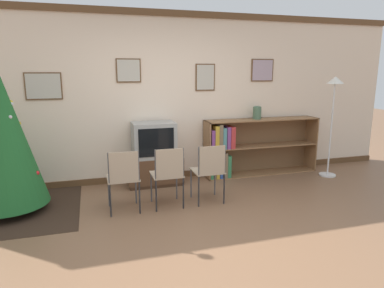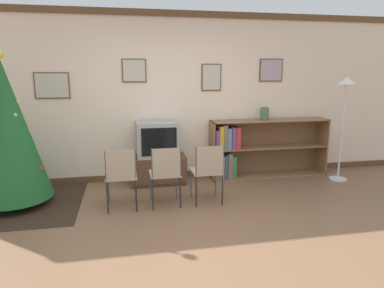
{
  "view_description": "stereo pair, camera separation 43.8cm",
  "coord_description": "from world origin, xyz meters",
  "px_view_note": "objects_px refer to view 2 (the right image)",
  "views": [
    {
      "loc": [
        -1.14,
        -3.27,
        1.78
      ],
      "look_at": [
        0.18,
        1.2,
        0.78
      ],
      "focal_mm": 32.0,
      "sensor_mm": 36.0,
      "label": 1
    },
    {
      "loc": [
        -0.72,
        -3.37,
        1.78
      ],
      "look_at": [
        0.18,
        1.2,
        0.78
      ],
      "focal_mm": 32.0,
      "sensor_mm": 36.0,
      "label": 2
    }
  ],
  "objects_px": {
    "folding_chair_left": "(121,175)",
    "standing_lamp": "(345,102)",
    "television": "(158,139)",
    "bookshelf": "(249,149)",
    "folding_chair_center": "(166,173)",
    "tv_console": "(158,169)",
    "christmas_tree": "(8,132)",
    "vase": "(265,113)",
    "folding_chair_right": "(208,170)"
  },
  "relations": [
    {
      "from": "television",
      "to": "folding_chair_right",
      "type": "xyz_separation_m",
      "value": [
        0.57,
        -1.0,
        -0.25
      ]
    },
    {
      "from": "folding_chair_left",
      "to": "standing_lamp",
      "type": "xyz_separation_m",
      "value": [
        3.52,
        0.6,
        0.83
      ]
    },
    {
      "from": "tv_console",
      "to": "television",
      "type": "height_order",
      "value": "television"
    },
    {
      "from": "television",
      "to": "christmas_tree",
      "type": "bearing_deg",
      "value": -164.63
    },
    {
      "from": "television",
      "to": "folding_chair_center",
      "type": "relative_size",
      "value": 0.8
    },
    {
      "from": "christmas_tree",
      "to": "folding_chair_left",
      "type": "distance_m",
      "value": 1.58
    },
    {
      "from": "television",
      "to": "bookshelf",
      "type": "height_order",
      "value": "television"
    },
    {
      "from": "tv_console",
      "to": "vase",
      "type": "relative_size",
      "value": 3.93
    },
    {
      "from": "tv_console",
      "to": "folding_chair_right",
      "type": "bearing_deg",
      "value": -60.34
    },
    {
      "from": "tv_console",
      "to": "folding_chair_center",
      "type": "height_order",
      "value": "folding_chair_center"
    },
    {
      "from": "tv_console",
      "to": "folding_chair_right",
      "type": "relative_size",
      "value": 1.05
    },
    {
      "from": "folding_chair_right",
      "to": "bookshelf",
      "type": "relative_size",
      "value": 0.4
    },
    {
      "from": "folding_chair_center",
      "to": "christmas_tree",
      "type": "bearing_deg",
      "value": 167.12
    },
    {
      "from": "folding_chair_left",
      "to": "folding_chair_right",
      "type": "distance_m",
      "value": 1.14
    },
    {
      "from": "folding_chair_center",
      "to": "folding_chair_right",
      "type": "distance_m",
      "value": 0.57
    },
    {
      "from": "folding_chair_left",
      "to": "vase",
      "type": "distance_m",
      "value": 2.68
    },
    {
      "from": "folding_chair_left",
      "to": "vase",
      "type": "relative_size",
      "value": 3.74
    },
    {
      "from": "folding_chair_right",
      "to": "bookshelf",
      "type": "bearing_deg",
      "value": 47.34
    },
    {
      "from": "folding_chair_left",
      "to": "standing_lamp",
      "type": "height_order",
      "value": "standing_lamp"
    },
    {
      "from": "christmas_tree",
      "to": "folding_chair_right",
      "type": "distance_m",
      "value": 2.65
    },
    {
      "from": "tv_console",
      "to": "television",
      "type": "distance_m",
      "value": 0.5
    },
    {
      "from": "television",
      "to": "bookshelf",
      "type": "bearing_deg",
      "value": 2.37
    },
    {
      "from": "christmas_tree",
      "to": "folding_chair_left",
      "type": "bearing_deg",
      "value": -17.8
    },
    {
      "from": "folding_chair_right",
      "to": "tv_console",
      "type": "bearing_deg",
      "value": 119.66
    },
    {
      "from": "christmas_tree",
      "to": "folding_chair_right",
      "type": "xyz_separation_m",
      "value": [
        2.56,
        -0.45,
        -0.54
      ]
    },
    {
      "from": "tv_console",
      "to": "bookshelf",
      "type": "xyz_separation_m",
      "value": [
        1.55,
        0.06,
        0.25
      ]
    },
    {
      "from": "television",
      "to": "standing_lamp",
      "type": "height_order",
      "value": "standing_lamp"
    },
    {
      "from": "tv_console",
      "to": "vase",
      "type": "bearing_deg",
      "value": 2.46
    },
    {
      "from": "folding_chair_right",
      "to": "christmas_tree",
      "type": "bearing_deg",
      "value": 169.93
    },
    {
      "from": "vase",
      "to": "folding_chair_left",
      "type": "bearing_deg",
      "value": -155.56
    },
    {
      "from": "christmas_tree",
      "to": "folding_chair_center",
      "type": "bearing_deg",
      "value": -12.88
    },
    {
      "from": "folding_chair_left",
      "to": "folding_chair_center",
      "type": "bearing_deg",
      "value": 0.0
    },
    {
      "from": "christmas_tree",
      "to": "television",
      "type": "xyz_separation_m",
      "value": [
        1.99,
        0.55,
        -0.28
      ]
    },
    {
      "from": "television",
      "to": "folding_chair_center",
      "type": "height_order",
      "value": "television"
    },
    {
      "from": "tv_console",
      "to": "folding_chair_left",
      "type": "relative_size",
      "value": 1.05
    },
    {
      "from": "tv_console",
      "to": "folding_chair_center",
      "type": "relative_size",
      "value": 1.05
    },
    {
      "from": "christmas_tree",
      "to": "television",
      "type": "bearing_deg",
      "value": 15.37
    },
    {
      "from": "vase",
      "to": "bookshelf",
      "type": "bearing_deg",
      "value": -176.4
    },
    {
      "from": "folding_chair_left",
      "to": "folding_chair_center",
      "type": "xyz_separation_m",
      "value": [
        0.57,
        0.0,
        0.0
      ]
    },
    {
      "from": "folding_chair_center",
      "to": "standing_lamp",
      "type": "bearing_deg",
      "value": 11.48
    },
    {
      "from": "television",
      "to": "folding_chair_right",
      "type": "distance_m",
      "value": 1.18
    },
    {
      "from": "folding_chair_center",
      "to": "bookshelf",
      "type": "height_order",
      "value": "bookshelf"
    },
    {
      "from": "folding_chair_left",
      "to": "bookshelf",
      "type": "xyz_separation_m",
      "value": [
        2.12,
        1.06,
        0.01
      ]
    },
    {
      "from": "television",
      "to": "folding_chair_left",
      "type": "distance_m",
      "value": 1.18
    },
    {
      "from": "television",
      "to": "folding_chair_center",
      "type": "bearing_deg",
      "value": -90.0
    },
    {
      "from": "folding_chair_center",
      "to": "vase",
      "type": "height_order",
      "value": "vase"
    },
    {
      "from": "folding_chair_left",
      "to": "bookshelf",
      "type": "relative_size",
      "value": 0.4
    },
    {
      "from": "tv_console",
      "to": "bookshelf",
      "type": "bearing_deg",
      "value": 2.27
    },
    {
      "from": "standing_lamp",
      "to": "bookshelf",
      "type": "bearing_deg",
      "value": 161.65
    },
    {
      "from": "folding_chair_center",
      "to": "bookshelf",
      "type": "bearing_deg",
      "value": 34.45
    }
  ]
}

